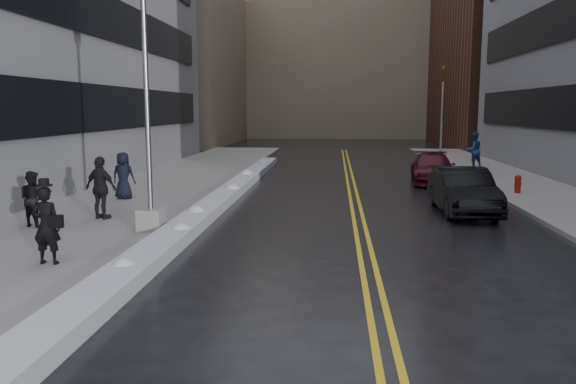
% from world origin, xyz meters
% --- Properties ---
extents(ground, '(160.00, 160.00, 0.00)m').
position_xyz_m(ground, '(0.00, 0.00, 0.00)').
color(ground, black).
rests_on(ground, ground).
extents(sidewalk_west, '(5.50, 50.00, 0.15)m').
position_xyz_m(sidewalk_west, '(-5.75, 10.00, 0.07)').
color(sidewalk_west, gray).
rests_on(sidewalk_west, ground).
extents(sidewalk_east, '(4.00, 50.00, 0.15)m').
position_xyz_m(sidewalk_east, '(10.00, 10.00, 0.07)').
color(sidewalk_east, gray).
rests_on(sidewalk_east, ground).
extents(lane_line_left, '(0.12, 50.00, 0.01)m').
position_xyz_m(lane_line_left, '(2.35, 10.00, 0.00)').
color(lane_line_left, gold).
rests_on(lane_line_left, ground).
extents(lane_line_right, '(0.12, 50.00, 0.01)m').
position_xyz_m(lane_line_right, '(2.65, 10.00, 0.00)').
color(lane_line_right, gold).
rests_on(lane_line_right, ground).
extents(snow_ridge, '(0.90, 30.00, 0.34)m').
position_xyz_m(snow_ridge, '(-2.45, 8.00, 0.17)').
color(snow_ridge, silver).
rests_on(snow_ridge, ground).
extents(building_west_far, '(14.00, 22.00, 18.00)m').
position_xyz_m(building_west_far, '(-15.50, 44.00, 9.00)').
color(building_west_far, gray).
rests_on(building_west_far, ground).
extents(building_far, '(36.00, 16.00, 22.00)m').
position_xyz_m(building_far, '(2.00, 60.00, 11.00)').
color(building_far, gray).
rests_on(building_far, ground).
extents(lamppost, '(0.65, 0.65, 7.62)m').
position_xyz_m(lamppost, '(-3.30, 2.00, 2.53)').
color(lamppost, gray).
rests_on(lamppost, sidewalk_west).
extents(fire_hydrant, '(0.26, 0.26, 0.73)m').
position_xyz_m(fire_hydrant, '(9.00, 10.00, 0.55)').
color(fire_hydrant, maroon).
rests_on(fire_hydrant, sidewalk_east).
extents(traffic_signal, '(0.16, 0.20, 6.00)m').
position_xyz_m(traffic_signal, '(8.50, 24.00, 3.40)').
color(traffic_signal, gray).
rests_on(traffic_signal, sidewalk_east).
extents(pedestrian_fedora, '(0.63, 0.42, 1.70)m').
position_xyz_m(pedestrian_fedora, '(-4.43, -1.47, 1.00)').
color(pedestrian_fedora, black).
rests_on(pedestrian_fedora, sidewalk_west).
extents(pedestrian_b, '(0.92, 0.81, 1.59)m').
position_xyz_m(pedestrian_b, '(-6.81, 2.26, 0.94)').
color(pedestrian_b, black).
rests_on(pedestrian_b, sidewalk_west).
extents(pedestrian_c, '(0.88, 0.59, 1.74)m').
position_xyz_m(pedestrian_c, '(-6.07, 7.25, 1.02)').
color(pedestrian_c, black).
rests_on(pedestrian_c, sidewalk_west).
extents(pedestrian_d, '(1.21, 0.83, 1.91)m').
position_xyz_m(pedestrian_d, '(-5.31, 3.47, 1.10)').
color(pedestrian_d, black).
rests_on(pedestrian_d, sidewalk_west).
extents(pedestrian_east, '(1.20, 1.08, 2.03)m').
position_xyz_m(pedestrian_east, '(9.49, 19.42, 1.16)').
color(pedestrian_east, navy).
rests_on(pedestrian_east, sidewalk_east).
extents(car_black, '(1.65, 4.61, 1.51)m').
position_xyz_m(car_black, '(6.01, 6.17, 0.76)').
color(car_black, black).
rests_on(car_black, ground).
extents(car_maroon, '(2.35, 4.90, 1.38)m').
position_xyz_m(car_maroon, '(6.33, 13.91, 0.69)').
color(car_maroon, '#410A19').
rests_on(car_maroon, ground).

